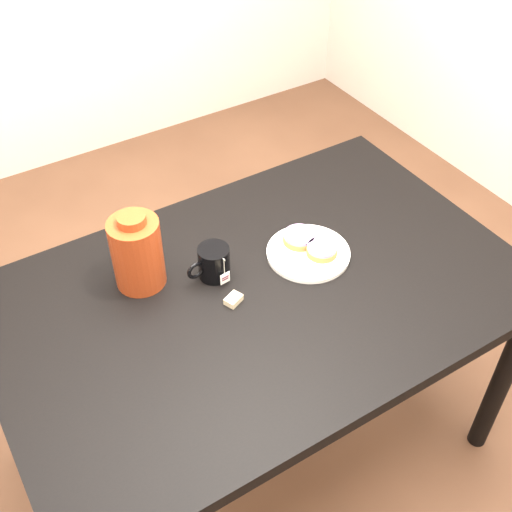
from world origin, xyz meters
The scene contains 8 objects.
ground_plane centered at (0.00, 0.00, 0.00)m, with size 4.00×4.00×0.00m, color brown.
table centered at (0.00, 0.00, 0.67)m, with size 1.40×0.90×0.75m.
plate centered at (0.19, 0.04, 0.76)m, with size 0.23×0.23×0.02m.
bagel_back centered at (0.19, 0.09, 0.78)m, with size 0.11×0.11×0.03m.
bagel_front centered at (0.21, 0.02, 0.78)m, with size 0.12×0.12×0.03m.
mug centered at (-0.08, 0.11, 0.80)m, with size 0.13×0.10×0.09m.
teabag_pouch centered at (-0.08, 0.00, 0.76)m, with size 0.04×0.03×0.02m, color #C6B793.
bagel_package centered at (-0.25, 0.20, 0.85)m, with size 0.16×0.16×0.22m.
Camera 1 is at (-0.63, -1.00, 1.97)m, focal length 45.00 mm.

